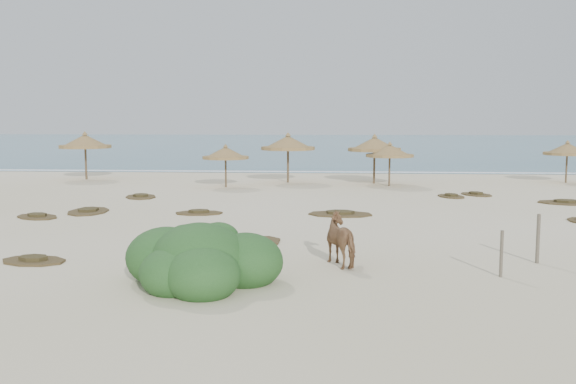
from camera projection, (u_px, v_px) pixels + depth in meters
The scene contains 23 objects.
ground at pixel (325, 243), 19.66m from camera, with size 160.00×160.00×0.00m, color beige.
ocean at pixel (331, 144), 93.98m from camera, with size 200.00×100.00×0.01m, color #2B6581.
foam_line at pixel (329, 172), 45.42m from camera, with size 70.00×0.60×0.01m, color silver.
palapa_0 at pixel (85, 142), 39.75m from camera, with size 4.18×4.18×3.00m.
palapa_1 at pixel (226, 154), 35.36m from camera, with size 2.90×2.90×2.40m.
palapa_2 at pixel (288, 144), 37.83m from camera, with size 3.60×3.60×2.98m.
palapa_3 at pixel (390, 151), 35.98m from camera, with size 2.83×2.83×2.51m.
palapa_4 at pixel (375, 145), 37.27m from camera, with size 3.46×3.46×2.91m.
palapa_5 at pixel (567, 150), 37.70m from camera, with size 2.96×2.96×2.53m.
horse at pixel (344, 240), 16.65m from camera, with size 0.73×1.61×1.36m, color #976D44.
fence_post_near at pixel (538, 239), 16.90m from camera, with size 0.10×0.10×1.31m, color #625949.
fence_post_far at pixel (501, 254), 15.44m from camera, with size 0.08×0.08×1.14m, color #625949.
bush at pixel (201, 261), 14.71m from camera, with size 3.74×3.29×1.67m.
scrub_0 at pixel (37, 216), 24.71m from camera, with size 2.32×2.13×0.16m.
scrub_1 at pixel (88, 211), 26.12m from camera, with size 1.86×2.62×0.16m.
scrub_2 at pixel (199, 213), 25.69m from camera, with size 2.04×1.44×0.16m.
scrub_3 at pixel (340, 214), 25.39m from camera, with size 2.68×1.85×0.16m.
scrub_5 at pixel (567, 202), 28.77m from camera, with size 2.86×2.18×0.16m.
scrub_6 at pixel (141, 196), 30.97m from camera, with size 2.10×2.56×0.16m.
scrub_7 at pixel (451, 196), 31.12m from camera, with size 1.60×2.03×0.16m.
scrub_9 at pixel (249, 243), 19.49m from camera, with size 2.64×2.97×0.16m.
scrub_10 at pixel (476, 194), 31.86m from camera, with size 1.92×2.20×0.16m.
scrub_11 at pixel (34, 260), 17.11m from camera, with size 2.03×1.53×0.16m.
Camera 1 is at (0.19, -19.38, 3.83)m, focal length 40.00 mm.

